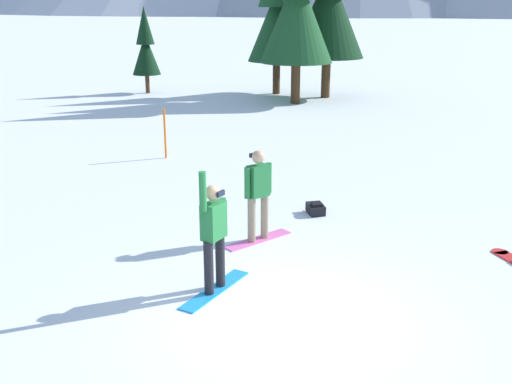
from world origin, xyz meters
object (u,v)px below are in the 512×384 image
at_px(trail_marker_pole, 165,134).
at_px(pine_tree_slender, 146,46).
at_px(pine_tree_twin, 277,11).
at_px(snowboarder_midground, 258,194).
at_px(snowboarder_foreground, 214,235).
at_px(backpack_black, 316,208).

height_order(trail_marker_pole, pine_tree_slender, pine_tree_slender).
bearing_deg(pine_tree_twin, snowboarder_midground, -75.23).
distance_m(snowboarder_foreground, pine_tree_slender, 22.05).
height_order(snowboarder_foreground, pine_tree_twin, pine_tree_twin).
relative_size(snowboarder_foreground, pine_tree_twin, 0.28).
height_order(backpack_black, pine_tree_slender, pine_tree_slender).
distance_m(snowboarder_foreground, snowboarder_midground, 2.22).
xyz_separation_m(snowboarder_midground, backpack_black, (0.72, 1.82, -0.82)).
bearing_deg(pine_tree_twin, snowboarder_foreground, -76.78).
xyz_separation_m(snowboarder_foreground, snowboarder_midground, (0.01, 2.22, -0.01)).
bearing_deg(pine_tree_slender, trail_marker_pole, -60.47).
xyz_separation_m(snowboarder_foreground, pine_tree_slender, (-11.01, 19.06, 1.31)).
bearing_deg(pine_tree_twin, pine_tree_slender, -164.41).
bearing_deg(pine_tree_slender, snowboarder_midground, -56.79).
height_order(snowboarder_foreground, snowboarder_midground, snowboarder_foreground).
bearing_deg(backpack_black, snowboarder_foreground, -100.37).
bearing_deg(backpack_black, trail_marker_pole, 146.37).
xyz_separation_m(trail_marker_pole, pine_tree_slender, (-6.56, 11.58, 1.53)).
bearing_deg(snowboarder_midground, snowboarder_foreground, -90.37).
height_order(snowboarder_foreground, trail_marker_pole, snowboarder_foreground).
distance_m(snowboarder_foreground, backpack_black, 4.18).
bearing_deg(trail_marker_pole, pine_tree_slender, 119.53).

